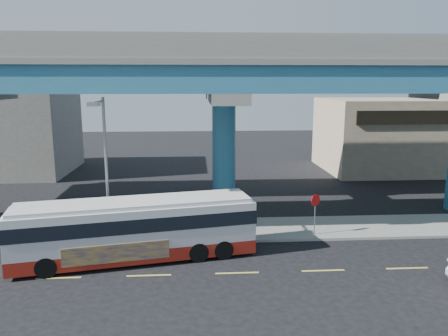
{
  "coord_description": "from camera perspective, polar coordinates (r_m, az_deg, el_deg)",
  "views": [
    {
      "loc": [
        -1.82,
        -18.85,
        8.53
      ],
      "look_at": [
        -0.32,
        4.0,
        4.06
      ],
      "focal_mm": 35.0,
      "sensor_mm": 36.0,
      "label": 1
    }
  ],
  "objects": [
    {
      "name": "ground",
      "position": [
        20.77,
        1.65,
        -13.21
      ],
      "size": [
        120.0,
        120.0,
        0.0
      ],
      "primitive_type": "plane",
      "color": "black",
      "rests_on": "ground"
    },
    {
      "name": "sidewalk",
      "position": [
        25.84,
        0.5,
        -8.06
      ],
      "size": [
        70.0,
        4.0,
        0.15
      ],
      "primitive_type": "cube",
      "color": "gray",
      "rests_on": "ground"
    },
    {
      "name": "lane_markings",
      "position": [
        20.5,
        1.73,
        -13.54
      ],
      "size": [
        58.0,
        0.12,
        0.01
      ],
      "color": "#D8C64C",
      "rests_on": "ground"
    },
    {
      "name": "viaduct",
      "position": [
        28.02,
        -0.03,
        12.29
      ],
      "size": [
        52.0,
        12.4,
        11.7
      ],
      "color": "#1F5C78",
      "rests_on": "ground"
    },
    {
      "name": "building_beige",
      "position": [
        46.56,
        21.52,
        4.08
      ],
      "size": [
        14.0,
        10.23,
        7.0
      ],
      "color": "tan",
      "rests_on": "ground"
    },
    {
      "name": "building_concrete",
      "position": [
        46.72,
        -26.74,
        4.92
      ],
      "size": [
        12.0,
        10.0,
        9.0
      ],
      "primitive_type": "cube",
      "color": "gray",
      "rests_on": "ground"
    },
    {
      "name": "transit_bus",
      "position": [
        21.83,
        -11.43,
        -7.61
      ],
      "size": [
        11.86,
        4.69,
        2.98
      ],
      "rotation": [
        0.0,
        0.0,
        0.19
      ],
      "color": "maroon",
      "rests_on": "ground"
    },
    {
      "name": "parked_car",
      "position": [
        27.98,
        -27.0,
        -6.35
      ],
      "size": [
        2.3,
        3.86,
        1.19
      ],
      "primitive_type": "imported",
      "rotation": [
        0.0,
        0.0,
        1.7
      ],
      "color": "#29292D",
      "rests_on": "sidewalk"
    },
    {
      "name": "street_lamp",
      "position": [
        23.03,
        -15.5,
        2.18
      ],
      "size": [
        0.5,
        2.5,
        7.68
      ],
      "color": "gray",
      "rests_on": "sidewalk"
    },
    {
      "name": "stop_sign",
      "position": [
        24.88,
        11.84,
        -4.84
      ],
      "size": [
        0.61,
        0.41,
        2.35
      ],
      "rotation": [
        0.0,
        0.0,
        0.18
      ],
      "color": "gray",
      "rests_on": "sidewalk"
    }
  ]
}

